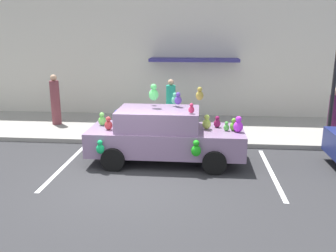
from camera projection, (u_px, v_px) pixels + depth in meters
The scene contains 11 objects.
ground_plane at pixel (128, 182), 8.86m from camera, with size 60.00×60.00×0.00m, color #2D2D30.
sidewalk at pixel (154, 128), 13.65m from camera, with size 24.00×4.00×0.15m, color gray.
storefront_building at pixel (160, 43), 14.92m from camera, with size 24.00×1.25×6.40m.
parking_stripe_front at pixel (271, 172), 9.50m from camera, with size 0.12×3.60×0.01m, color silver.
parking_stripe_rear at pixel (65, 165), 10.00m from camera, with size 0.12×3.60×0.01m, color silver.
plush_covered_car at pixel (164, 135), 10.12m from camera, with size 4.37×2.00×2.23m.
teddy_bear_on_sidewalk at pixel (166, 129), 12.17m from camera, with size 0.31×0.26×0.59m.
street_lamp_post at pixel (336, 66), 11.04m from camera, with size 0.28×0.28×4.03m.
pedestrian_near_shopfront at pixel (55, 101), 13.68m from camera, with size 0.35×0.35×1.93m.
pedestrian_walking_past at pixel (171, 105), 13.27m from camera, with size 0.35×0.35×1.81m.
pedestrian_by_lamp at pixel (334, 114), 12.21m from camera, with size 0.39×0.39×1.67m.
Camera 1 is at (1.74, -8.08, 3.63)m, focal length 37.95 mm.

